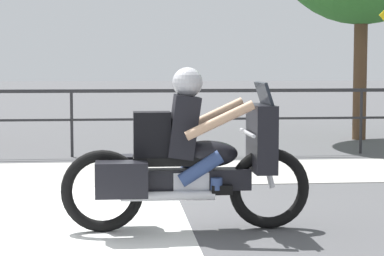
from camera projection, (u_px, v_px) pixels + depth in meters
ground_plane at (39, 224)px, 7.47m from camera, size 120.00×120.00×0.00m
sidewalk_band at (64, 174)px, 10.84m from camera, size 44.00×2.40×0.01m
crosswalk_band at (50, 228)px, 7.29m from camera, size 2.75×6.00×0.01m
fence_railing at (71, 104)px, 12.78m from camera, size 36.00×0.05×1.16m
motorcycle at (188, 159)px, 7.16m from camera, size 2.40×0.76×1.57m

